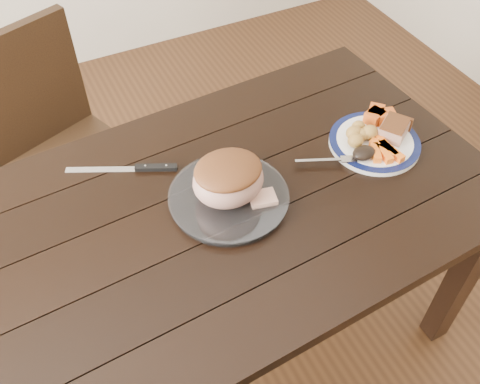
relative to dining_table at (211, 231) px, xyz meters
name	(u,v)px	position (x,y,z in m)	size (l,w,h in m)	color
ground	(218,340)	(0.00, 0.00, -0.66)	(4.00, 4.00, 0.00)	#472B16
dining_table	(211,231)	(0.00, 0.00, 0.00)	(1.65, 1.00, 0.75)	black
chair_far	(57,141)	(-0.29, 0.73, -0.13)	(0.55, 0.55, 0.93)	black
dinner_plate	(374,143)	(0.55, 0.01, 0.10)	(0.27, 0.27, 0.02)	white
plate_rim	(375,141)	(0.55, 0.01, 0.11)	(0.27, 0.27, 0.02)	#0C133D
serving_platter	(229,198)	(0.06, 0.01, 0.10)	(0.32, 0.32, 0.02)	white
pork_slice	(394,130)	(0.61, 0.01, 0.13)	(0.09, 0.07, 0.04)	tan
roasted_potatoes	(360,134)	(0.51, 0.04, 0.13)	(0.11, 0.09, 0.04)	gold
carrot_batons	(384,150)	(0.54, -0.04, 0.12)	(0.09, 0.11, 0.02)	orange
pumpkin_wedges	(379,116)	(0.61, 0.08, 0.13)	(0.10, 0.09, 0.04)	#E65B19
dark_mushroom	(364,153)	(0.47, -0.03, 0.13)	(0.07, 0.05, 0.03)	black
fork	(331,160)	(0.38, 0.00, 0.11)	(0.17, 0.09, 0.00)	silver
roast_joint	(228,180)	(0.06, 0.01, 0.17)	(0.19, 0.17, 0.13)	#A87566
cut_slice	(263,198)	(0.13, -0.05, 0.12)	(0.07, 0.06, 0.02)	tan
carving_knife	(142,168)	(-0.11, 0.22, 0.10)	(0.30, 0.16, 0.01)	silver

